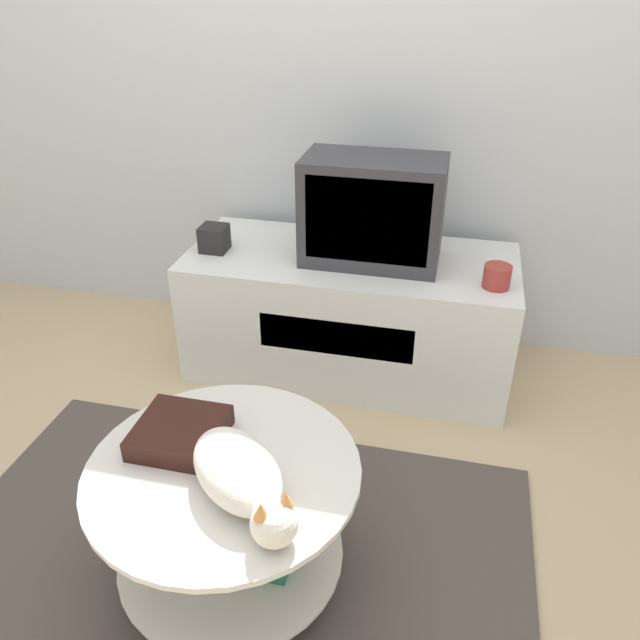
% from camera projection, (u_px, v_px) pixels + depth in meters
% --- Properties ---
extents(ground_plane, '(12.00, 12.00, 0.00)m').
position_uv_depth(ground_plane, '(228.00, 566.00, 1.84)').
color(ground_plane, tan).
extents(wall_back, '(8.00, 0.05, 2.60)m').
position_uv_depth(wall_back, '(338.00, 32.00, 2.44)').
color(wall_back, silver).
rests_on(wall_back, ground_plane).
extents(rug, '(1.76, 1.18, 0.02)m').
position_uv_depth(rug, '(228.00, 564.00, 1.84)').
color(rug, '#4C423D').
rests_on(rug, ground_plane).
extents(tv_stand, '(1.32, 0.58, 0.52)m').
position_uv_depth(tv_stand, '(349.00, 313.00, 2.62)').
color(tv_stand, silver).
rests_on(tv_stand, ground_plane).
extents(tv, '(0.53, 0.29, 0.41)m').
position_uv_depth(tv, '(373.00, 211.00, 2.35)').
color(tv, '#333338').
rests_on(tv, tv_stand).
extents(speaker, '(0.10, 0.10, 0.10)m').
position_uv_depth(speaker, '(214.00, 238.00, 2.51)').
color(speaker, black).
rests_on(speaker, tv_stand).
extents(mug, '(0.10, 0.10, 0.08)m').
position_uv_depth(mug, '(497.00, 276.00, 2.24)').
color(mug, '#99332D').
rests_on(mug, tv_stand).
extents(coffee_table, '(0.71, 0.71, 0.41)m').
position_uv_depth(coffee_table, '(229.00, 512.00, 1.67)').
color(coffee_table, '#B2B2B7').
rests_on(coffee_table, rug).
extents(dvd_box, '(0.23, 0.22, 0.06)m').
position_uv_depth(dvd_box, '(180.00, 433.00, 1.66)').
color(dvd_box, black).
rests_on(dvd_box, coffee_table).
extents(cat, '(0.41, 0.40, 0.13)m').
position_uv_depth(cat, '(241.00, 476.00, 1.48)').
color(cat, silver).
rests_on(cat, coffee_table).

